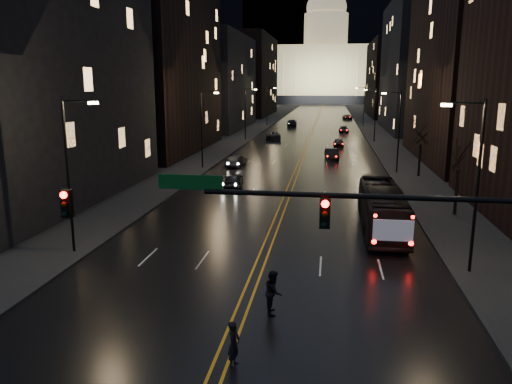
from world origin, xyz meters
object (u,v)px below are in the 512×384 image
at_px(bus, 382,209).
at_px(oncoming_car_a, 233,180).
at_px(pedestrian_a, 234,344).
at_px(pedestrian_b, 273,292).
at_px(oncoming_car_b, 236,161).
at_px(receding_car_a, 332,154).
at_px(traffic_signal, 400,231).

xyz_separation_m(bus, oncoming_car_a, (-12.61, 12.71, -0.77)).
relative_size(pedestrian_a, pedestrian_b, 0.87).
bearing_deg(pedestrian_b, oncoming_car_b, 8.05).
bearing_deg(receding_car_a, pedestrian_b, -99.49).
distance_m(oncoming_car_a, receding_car_a, 21.37).
bearing_deg(receding_car_a, bus, -90.41).
distance_m(traffic_signal, bus, 17.78).
height_order(oncoming_car_a, pedestrian_a, pedestrian_a).
distance_m(traffic_signal, receding_car_a, 49.54).
xyz_separation_m(oncoming_car_a, oncoming_car_b, (-1.94, 11.86, -0.04)).
xyz_separation_m(oncoming_car_a, pedestrian_a, (5.89, -30.38, 0.10)).
height_order(bus, pedestrian_a, bus).
xyz_separation_m(traffic_signal, oncoming_car_b, (-13.25, 41.93, -4.41)).
bearing_deg(traffic_signal, oncoming_car_b, 107.53).
bearing_deg(oncoming_car_a, bus, 126.86).
bearing_deg(oncoming_car_b, bus, 127.56).
relative_size(oncoming_car_a, oncoming_car_b, 1.03).
xyz_separation_m(traffic_signal, bus, (1.30, 17.36, -3.59)).
relative_size(oncoming_car_b, receding_car_a, 0.97).
bearing_deg(oncoming_car_b, receding_car_a, -139.88).
bearing_deg(pedestrian_a, oncoming_car_a, 22.13).
bearing_deg(pedestrian_a, oncoming_car_b, 21.65).
distance_m(oncoming_car_b, pedestrian_b, 38.87).
bearing_deg(receding_car_a, pedestrian_a, -100.24).
xyz_separation_m(traffic_signal, oncoming_car_a, (-11.31, 30.08, -4.36)).
bearing_deg(traffic_signal, pedestrian_b, 138.10).
height_order(oncoming_car_a, receding_car_a, oncoming_car_a).
xyz_separation_m(bus, pedestrian_a, (-6.71, -17.67, -0.67)).
distance_m(pedestrian_a, pedestrian_b, 4.45).
relative_size(oncoming_car_b, pedestrian_b, 2.20).
height_order(traffic_signal, pedestrian_a, traffic_signal).
distance_m(bus, oncoming_car_b, 28.57).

